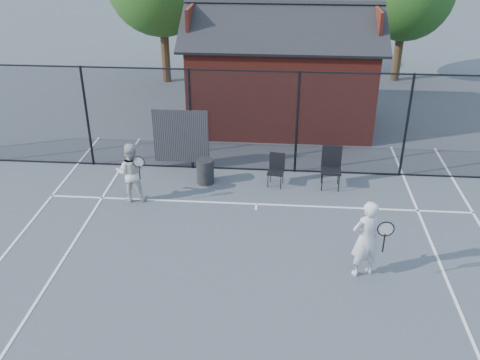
# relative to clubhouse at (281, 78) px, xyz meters

# --- Properties ---
(ground) EXTENTS (80.00, 80.00, 0.00)m
(ground) POSITION_rel_clubhouse_xyz_m (-0.50, -9.00, -1.61)
(ground) COLOR #4D5158
(ground) RESTS_ON ground
(court_lines) EXTENTS (11.02, 18.00, 0.01)m
(court_lines) POSITION_rel_clubhouse_xyz_m (-0.50, -10.32, -1.60)
(court_lines) COLOR white
(court_lines) RESTS_ON ground
(fence) EXTENTS (22.04, 3.00, 3.00)m
(fence) POSITION_rel_clubhouse_xyz_m (-0.80, -4.00, -0.16)
(fence) COLOR black
(fence) RESTS_ON ground
(clubhouse) EXTENTS (6.50, 4.36, 4.19)m
(clubhouse) POSITION_rel_clubhouse_xyz_m (0.00, 0.00, 0.00)
(clubhouse) COLOR maroon
(clubhouse) RESTS_ON ground
(player_front) EXTENTS (0.83, 0.68, 1.74)m
(player_front) POSITION_rel_clubhouse_xyz_m (1.87, -8.74, -0.73)
(player_front) COLOR silver
(player_front) RESTS_ON ground
(player_back) EXTENTS (0.89, 0.68, 1.59)m
(player_back) POSITION_rel_clubhouse_xyz_m (-3.76, -5.99, -0.81)
(player_back) COLOR silver
(player_back) RESTS_ON ground
(chair_left) EXTENTS (0.49, 0.51, 0.89)m
(chair_left) POSITION_rel_clubhouse_xyz_m (-0.04, -4.90, -1.16)
(chair_left) COLOR black
(chair_left) RESTS_ON ground
(chair_right) EXTENTS (0.56, 0.59, 1.12)m
(chair_right) POSITION_rel_clubhouse_xyz_m (1.45, -4.90, -1.04)
(chair_right) COLOR black
(chair_right) RESTS_ON ground
(waste_bin) EXTENTS (0.52, 0.52, 0.70)m
(waste_bin) POSITION_rel_clubhouse_xyz_m (-1.99, -4.90, -1.26)
(waste_bin) COLOR #252525
(waste_bin) RESTS_ON ground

